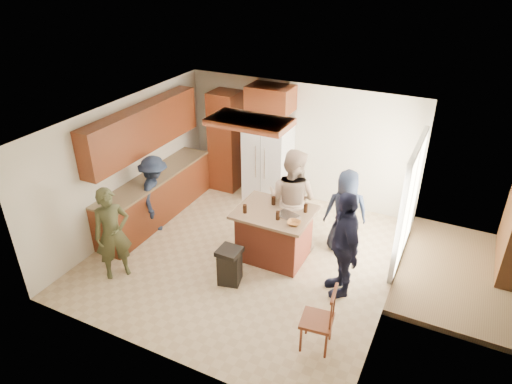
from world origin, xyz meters
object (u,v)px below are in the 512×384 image
at_px(person_behind_left, 292,200).
at_px(trash_bin, 230,265).
at_px(person_front_left, 112,234).
at_px(person_counter, 155,193).
at_px(spindle_chair, 319,321).
at_px(person_behind_right, 346,211).
at_px(refrigerator, 268,160).
at_px(kitchen_island, 274,234).
at_px(person_side_right, 344,244).

relative_size(person_behind_left, trash_bin, 3.01).
xyz_separation_m(person_front_left, person_behind_left, (2.26, 2.05, 0.15)).
relative_size(person_counter, spindle_chair, 1.50).
bearing_deg(person_behind_right, person_counter, -6.18).
xyz_separation_m(refrigerator, kitchen_island, (1.00, -1.91, -0.43)).
height_order(person_counter, kitchen_island, person_counter).
distance_m(person_behind_right, refrigerator, 2.32).
relative_size(person_front_left, kitchen_island, 1.25).
bearing_deg(kitchen_island, refrigerator, 117.76).
distance_m(person_side_right, refrigerator, 3.24).
relative_size(person_behind_left, person_side_right, 1.07).
bearing_deg(trash_bin, person_counter, 157.94).
relative_size(person_side_right, kitchen_island, 1.38).
xyz_separation_m(person_front_left, trash_bin, (1.77, 0.65, -0.48)).
height_order(person_behind_left, person_behind_right, person_behind_left).
bearing_deg(person_front_left, person_behind_right, -15.93).
distance_m(person_counter, spindle_chair, 4.09).
bearing_deg(trash_bin, person_side_right, 19.14).
distance_m(person_behind_left, refrigerator, 1.84).
distance_m(refrigerator, spindle_chair, 4.28).
height_order(person_behind_right, kitchen_island, person_behind_right).
height_order(person_front_left, trash_bin, person_front_left).
bearing_deg(person_behind_right, trash_bin, 30.61).
distance_m(person_behind_right, person_counter, 3.54).
height_order(person_behind_right, refrigerator, refrigerator).
height_order(person_side_right, spindle_chair, person_side_right).
bearing_deg(refrigerator, trash_bin, -77.30).
distance_m(person_counter, trash_bin, 2.25).
distance_m(person_behind_left, person_counter, 2.61).
distance_m(person_counter, refrigerator, 2.47).
relative_size(person_behind_right, person_side_right, 0.87).
distance_m(person_behind_left, person_side_right, 1.44).
xyz_separation_m(person_behind_right, trash_bin, (-1.38, -1.73, -0.45)).
bearing_deg(person_behind_right, spindle_chair, 77.68).
bearing_deg(kitchen_island, trash_bin, -110.90).
distance_m(person_behind_right, person_side_right, 1.19).
relative_size(person_counter, trash_bin, 2.37).
bearing_deg(person_behind_right, person_behind_left, -0.65).
bearing_deg(spindle_chair, person_behind_right, 98.52).
height_order(person_behind_left, trash_bin, person_behind_left).
relative_size(person_side_right, trash_bin, 2.81).
relative_size(person_behind_right, trash_bin, 2.45).
xyz_separation_m(person_behind_left, refrigerator, (-1.13, 1.45, -0.05)).
height_order(person_side_right, trash_bin, person_side_right).
distance_m(person_behind_left, kitchen_island, 0.67).
relative_size(kitchen_island, trash_bin, 2.03).
height_order(person_behind_right, spindle_chair, person_behind_right).
relative_size(person_side_right, person_counter, 1.19).
xyz_separation_m(person_behind_left, trash_bin, (-0.49, -1.40, -0.63)).
distance_m(person_front_left, person_counter, 1.51).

